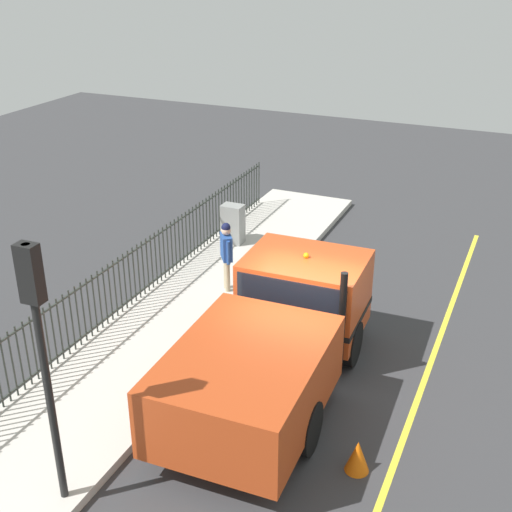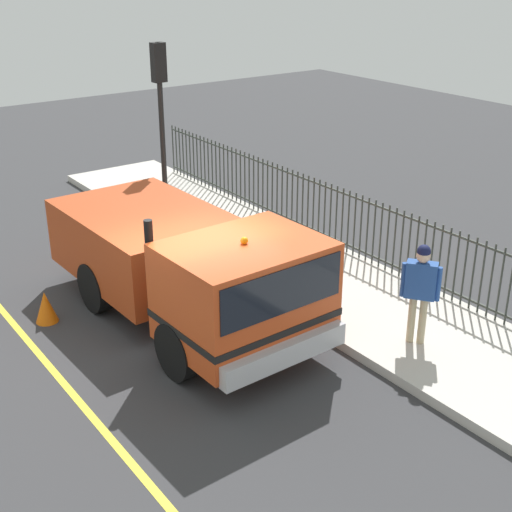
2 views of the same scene
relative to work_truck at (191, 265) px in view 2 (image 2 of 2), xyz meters
name	(u,v)px [view 2 (image 2 of 2)]	position (x,y,z in m)	size (l,w,h in m)	color
ground_plane	(188,339)	(-0.34, -0.38, -1.21)	(44.39, 44.39, 0.00)	#38383A
sidewalk_slab	(331,286)	(3.01, -0.38, -1.12)	(2.88, 20.18, 0.17)	beige
lane_marking	(63,382)	(-2.65, -0.38, -1.21)	(0.12, 18.16, 0.01)	yellow
work_truck	(191,265)	(0.00, 0.00, 0.00)	(2.65, 6.15, 2.44)	#D84C1E
worker_standing	(421,284)	(2.58, -2.97, 0.05)	(0.48, 0.55, 1.78)	#264C99
iron_fence	(381,235)	(4.32, -0.38, -0.32)	(0.04, 17.19, 1.41)	#2D332D
traffic_light_near	(161,100)	(1.87, 4.27, 1.99)	(0.31, 0.22, 4.28)	black
traffic_cone	(46,307)	(-2.10, 1.71, -0.91)	(0.41, 0.41, 0.59)	orange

